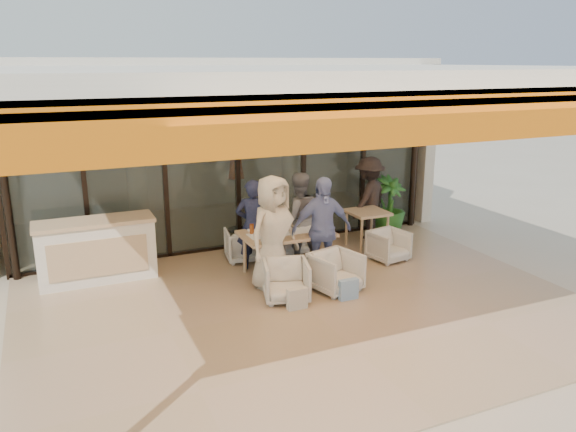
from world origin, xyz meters
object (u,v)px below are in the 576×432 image
dining_table (286,236)px  diner_grey (298,219)px  chair_near_left (286,279)px  side_chair (389,244)px  potted_palm (389,206)px  chair_far_left (244,243)px  diner_navy (253,225)px  host_counter (97,250)px  diner_cream (273,233)px  chair_near_right (336,270)px  diner_periwinkle (322,230)px  chair_far_right (287,236)px  standing_woman (369,198)px  side_table (367,216)px

dining_table → diner_grey: size_ratio=0.92×
chair_near_left → side_chair: chair_near_left is taller
chair_near_left → potted_palm: (3.27, 2.22, 0.27)m
chair_far_left → diner_navy: (0.00, -0.50, 0.47)m
host_counter → diner_grey: bearing=-8.9°
host_counter → diner_cream: diner_cream is taller
host_counter → diner_navy: bearing=-11.8°
host_counter → chair_near_right: size_ratio=2.68×
host_counter → side_chair: bearing=-12.6°
chair_far_left → potted_palm: 3.30m
chair_near_left → diner_periwinkle: diner_periwinkle is taller
chair_near_left → diner_cream: size_ratio=0.37×
chair_far_left → diner_periwinkle: diner_periwinkle is taller
chair_far_right → standing_woman: bearing=171.5°
chair_far_right → chair_near_right: size_ratio=1.01×
diner_periwinkle → side_table: size_ratio=2.32×
diner_grey → side_table: bearing=-168.9°
diner_periwinkle → side_chair: diner_periwinkle is taller
chair_near_right → diner_navy: diner_navy is taller
dining_table → diner_navy: bearing=133.0°
chair_far_right → chair_near_right: bearing=74.6°
chair_near_left → standing_woman: size_ratio=0.41×
host_counter → diner_grey: (3.33, -0.52, 0.29)m
host_counter → side_table: bearing=-3.9°
dining_table → standing_woman: size_ratio=0.90×
chair_far_left → standing_woman: 2.78m
host_counter → dining_table: host_counter is taller
diner_navy → standing_woman: 2.82m
chair_far_left → side_table: (2.37, -0.31, 0.32)m
dining_table → standing_woman: bearing=26.9°
chair_far_left → diner_grey: (0.84, -0.50, 0.50)m
chair_far_right → chair_near_left: bearing=50.7°
diner_navy → dining_table: bearing=151.8°
chair_far_right → standing_woman: size_ratio=0.42×
chair_far_left → side_chair: 2.59m
dining_table → chair_near_right: bearing=-66.0°
diner_periwinkle → potted_palm: bearing=39.6°
diner_grey → standing_woman: (1.88, 0.73, 0.02)m
chair_near_left → potted_palm: bearing=49.9°
chair_far_right → diner_navy: 1.07m
chair_far_left → diner_cream: size_ratio=0.35×
diner_cream → standing_woman: (2.72, 1.63, -0.08)m
chair_far_left → chair_near_left: (0.00, -1.90, 0.02)m
dining_table → diner_grey: diner_grey is taller
chair_far_right → diner_grey: 0.69m
chair_near_left → standing_woman: bearing=53.7°
side_chair → potted_palm: bearing=46.0°
side_chair → dining_table: bearing=165.8°
chair_far_left → chair_far_right: chair_far_right is taller
chair_far_left → chair_near_right: (0.84, -1.90, 0.02)m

